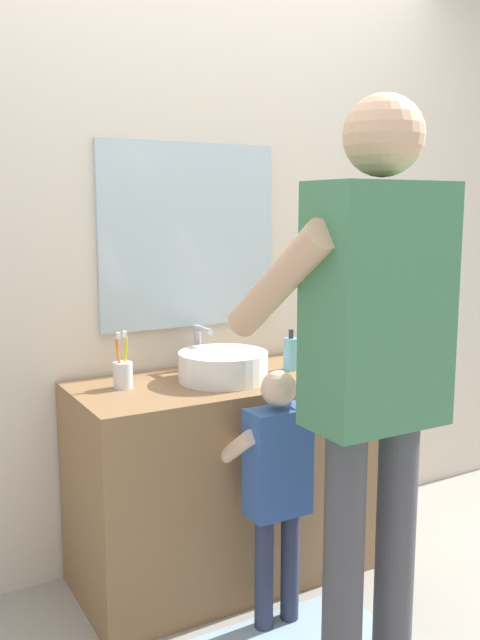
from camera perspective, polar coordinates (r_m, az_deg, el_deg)
name	(u,v)px	position (r m, az deg, el deg)	size (l,w,h in m)	color
ground_plane	(260,611)	(2.73, 1.68, -22.86)	(14.00, 14.00, 0.00)	#9E998E
back_wall	(184,232)	(2.86, -4.66, 7.20)	(4.40, 0.10, 2.70)	beige
vanity_cabinet	(221,479)	(2.78, -1.56, -12.94)	(1.12, 0.54, 0.80)	olive
sink_basin	(223,366)	(2.62, -1.40, -3.78)	(0.34, 0.34, 0.11)	white
faucet	(199,350)	(2.80, -3.41, -2.45)	(0.18, 0.14, 0.18)	#B7BABF
toothbrush_cup	(123,373)	(2.55, -9.62, -4.35)	(0.07, 0.07, 0.21)	silver
soap_bottle	(291,353)	(2.80, 4.21, -2.77)	(0.06, 0.06, 0.16)	#66B2D1
child_toddler	(276,477)	(2.40, 3.02, -12.78)	(0.28, 0.28, 0.92)	#2D334C
adult_parent	(373,342)	(2.07, 10.90, -1.82)	(0.55, 0.57, 1.76)	#47474C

